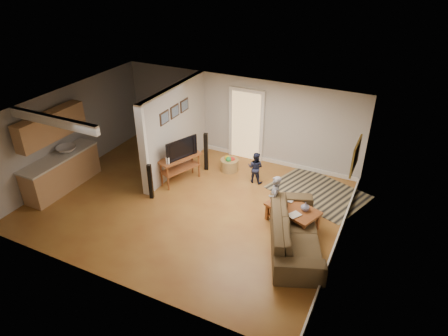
{
  "coord_description": "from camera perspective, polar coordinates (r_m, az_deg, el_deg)",
  "views": [
    {
      "loc": [
        4.48,
        -7.18,
        5.82
      ],
      "look_at": [
        0.85,
        0.29,
        1.1
      ],
      "focal_mm": 32.0,
      "sensor_mm": 36.0,
      "label": 1
    }
  ],
  "objects": [
    {
      "name": "speaker_left",
      "position": [
        10.36,
        -10.47,
        -1.93
      ],
      "size": [
        0.12,
        0.12,
        0.98
      ],
      "primitive_type": "cube",
      "rotation": [
        0.0,
        0.0,
        0.32
      ],
      "color": "black",
      "rests_on": "ground"
    },
    {
      "name": "tv_console",
      "position": [
        10.86,
        -6.31,
        1.25
      ],
      "size": [
        0.88,
        1.3,
        1.05
      ],
      "rotation": [
        0.0,
        0.0,
        -0.39
      ],
      "color": "brown",
      "rests_on": "ground"
    },
    {
      "name": "room_shell",
      "position": [
        10.38,
        -9.26,
        4.34
      ],
      "size": [
        7.54,
        6.02,
        2.52
      ],
      "color": "#BCB9B5",
      "rests_on": "ground"
    },
    {
      "name": "toy_basket",
      "position": [
        11.59,
        0.78,
        0.55
      ],
      "size": [
        0.52,
        0.52,
        0.47
      ],
      "color": "olive",
      "rests_on": "ground"
    },
    {
      "name": "coffee_table",
      "position": [
        9.46,
        9.88,
        -6.13
      ],
      "size": [
        1.36,
        1.07,
        0.71
      ],
      "rotation": [
        0.0,
        0.0,
        -0.35
      ],
      "color": "brown",
      "rests_on": "ground"
    },
    {
      "name": "ground",
      "position": [
        10.27,
        -5.01,
        -5.03
      ],
      "size": [
        7.5,
        7.5,
        0.0
      ],
      "primitive_type": "plane",
      "color": "brown",
      "rests_on": "ground"
    },
    {
      "name": "toddler",
      "position": [
        11.15,
        4.42,
        -1.96
      ],
      "size": [
        0.44,
        0.35,
        0.9
      ],
      "primitive_type": "imported",
      "rotation": [
        0.0,
        0.0,
        3.13
      ],
      "color": "#1D223C",
      "rests_on": "ground"
    },
    {
      "name": "area_rug",
      "position": [
        10.95,
        13.25,
        -3.34
      ],
      "size": [
        2.81,
        2.43,
        0.01
      ],
      "primitive_type": "cube",
      "rotation": [
        0.0,
        0.0,
        -0.35
      ],
      "color": "black",
      "rests_on": "ground"
    },
    {
      "name": "sofa",
      "position": [
        9.1,
        9.92,
        -10.69
      ],
      "size": [
        1.9,
        2.79,
        0.76
      ],
      "primitive_type": "imported",
      "rotation": [
        0.0,
        0.0,
        1.95
      ],
      "color": "#4F3D27",
      "rests_on": "ground"
    },
    {
      "name": "speaker_right",
      "position": [
        11.47,
        -2.58,
        2.33
      ],
      "size": [
        0.15,
        0.15,
        1.14
      ],
      "primitive_type": "cube",
      "rotation": [
        0.0,
        0.0,
        0.35
      ],
      "color": "black",
      "rests_on": "ground"
    },
    {
      "name": "child",
      "position": [
        9.78,
        7.0,
        -7.2
      ],
      "size": [
        0.4,
        0.49,
        1.17
      ],
      "primitive_type": "imported",
      "rotation": [
        0.0,
        0.0,
        -1.26
      ],
      "color": "gray",
      "rests_on": "ground"
    }
  ]
}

